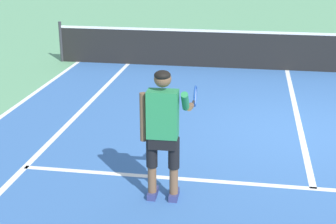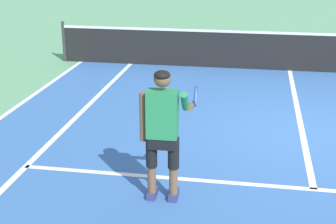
% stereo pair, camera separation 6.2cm
% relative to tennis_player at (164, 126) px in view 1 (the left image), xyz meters
% --- Properties ---
extents(ground_plane, '(80.00, 80.00, 0.00)m').
position_rel_tennis_player_xyz_m(ground_plane, '(1.95, 2.65, -0.99)').
color(ground_plane, '#609E70').
extents(court_inner_surface, '(10.98, 10.66, 0.00)m').
position_rel_tennis_player_xyz_m(court_inner_surface, '(1.95, 1.83, -0.99)').
color(court_inner_surface, '#3866A8').
rests_on(court_inner_surface, ground).
extents(line_service, '(8.23, 0.10, 0.01)m').
position_rel_tennis_player_xyz_m(line_service, '(1.95, 0.56, -0.99)').
color(line_service, white).
rests_on(line_service, ground).
extents(line_centre_service, '(0.10, 6.40, 0.01)m').
position_rel_tennis_player_xyz_m(line_centre_service, '(1.95, 3.76, -0.99)').
color(line_centre_service, white).
rests_on(line_centre_service, ground).
extents(line_singles_left, '(0.10, 10.26, 0.01)m').
position_rel_tennis_player_xyz_m(line_singles_left, '(-2.17, 1.83, -0.99)').
color(line_singles_left, white).
rests_on(line_singles_left, ground).
extents(tennis_net, '(11.96, 0.08, 1.07)m').
position_rel_tennis_player_xyz_m(tennis_net, '(1.95, 6.96, -0.49)').
color(tennis_net, '#333338').
rests_on(tennis_net, ground).
extents(tennis_player, '(0.63, 1.12, 1.71)m').
position_rel_tennis_player_xyz_m(tennis_player, '(0.00, 0.00, 0.00)').
color(tennis_player, navy).
rests_on(tennis_player, ground).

